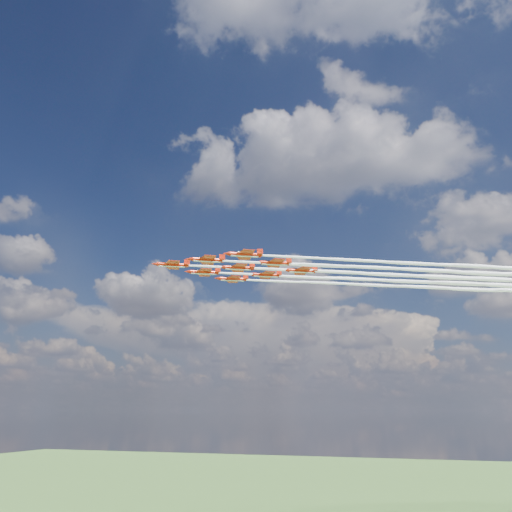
# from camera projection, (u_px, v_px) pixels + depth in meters

# --- Properties ---
(jet_lead) EXTENTS (135.37, 72.07, 2.56)m
(jet_lead) POSITION_uv_depth(u_px,v_px,m) (420.00, 276.00, 147.58)
(jet_lead) COLOR red
(jet_row2_port) EXTENTS (135.37, 72.07, 2.56)m
(jet_row2_port) POSITION_uv_depth(u_px,v_px,m) (460.00, 272.00, 143.09)
(jet_row2_port) COLOR red
(jet_row2_starb) EXTENTS (135.37, 72.07, 2.56)m
(jet_row2_starb) POSITION_uv_depth(u_px,v_px,m) (437.00, 283.00, 154.95)
(jet_row2_starb) COLOR red
(jet_row3_port) EXTENTS (135.37, 72.07, 2.56)m
(jet_row3_port) POSITION_uv_depth(u_px,v_px,m) (502.00, 267.00, 138.60)
(jet_row3_port) COLOR red
(jet_row3_centre) EXTENTS (135.37, 72.07, 2.56)m
(jet_row3_centre) POSITION_uv_depth(u_px,v_px,m) (476.00, 279.00, 150.46)
(jet_row3_centre) COLOR red
(jet_row3_starb) EXTENTS (135.37, 72.07, 2.56)m
(jet_row3_starb) POSITION_uv_depth(u_px,v_px,m) (453.00, 288.00, 162.33)
(jet_row3_starb) COLOR red
(jet_row4_starb) EXTENTS (135.37, 72.07, 2.56)m
(jet_row4_starb) POSITION_uv_depth(u_px,v_px,m) (491.00, 285.00, 157.83)
(jet_row4_starb) COLOR red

